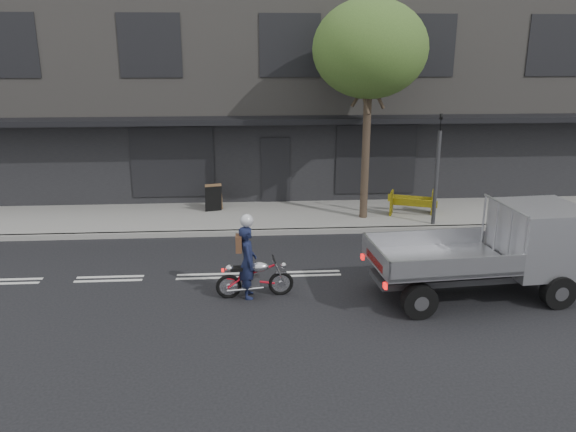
# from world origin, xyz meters

# --- Properties ---
(ground) EXTENTS (80.00, 80.00, 0.00)m
(ground) POSITION_xyz_m (0.00, 0.00, 0.00)
(ground) COLOR black
(ground) RESTS_ON ground
(sidewalk) EXTENTS (32.00, 3.20, 0.15)m
(sidewalk) POSITION_xyz_m (0.00, 4.70, 0.07)
(sidewalk) COLOR gray
(sidewalk) RESTS_ON ground
(kerb) EXTENTS (32.00, 0.20, 0.15)m
(kerb) POSITION_xyz_m (0.00, 3.10, 0.07)
(kerb) COLOR gray
(kerb) RESTS_ON ground
(building_main) EXTENTS (26.00, 10.00, 8.00)m
(building_main) POSITION_xyz_m (0.00, 11.30, 4.00)
(building_main) COLOR slate
(building_main) RESTS_ON ground
(street_tree) EXTENTS (3.40, 3.40, 6.74)m
(street_tree) POSITION_xyz_m (2.20, 4.20, 5.28)
(street_tree) COLOR #382B21
(street_tree) RESTS_ON ground
(traffic_light_pole) EXTENTS (0.12, 0.12, 3.50)m
(traffic_light_pole) POSITION_xyz_m (4.20, 3.35, 1.65)
(traffic_light_pole) COLOR #2D2D30
(traffic_light_pole) RESTS_ON ground
(motorcycle) EXTENTS (1.73, 0.50, 0.89)m
(motorcycle) POSITION_xyz_m (-1.31, -1.21, 0.46)
(motorcycle) COLOR black
(motorcycle) RESTS_ON ground
(rider) EXTENTS (0.44, 0.63, 1.64)m
(rider) POSITION_xyz_m (-1.46, -1.21, 0.82)
(rider) COLOR #141B39
(rider) RESTS_ON ground
(flatbed_ute) EXTENTS (4.72, 2.23, 2.12)m
(flatbed_ute) POSITION_xyz_m (4.57, -1.44, 1.21)
(flatbed_ute) COLOR black
(flatbed_ute) RESTS_ON ground
(construction_barrier) EXTENTS (1.56, 1.07, 0.81)m
(construction_barrier) POSITION_xyz_m (3.84, 4.22, 0.56)
(construction_barrier) COLOR yellow
(construction_barrier) RESTS_ON sidewalk
(sandwich_board) EXTENTS (0.62, 0.48, 0.86)m
(sandwich_board) POSITION_xyz_m (-2.59, 5.15, 0.58)
(sandwich_board) COLOR black
(sandwich_board) RESTS_ON sidewalk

